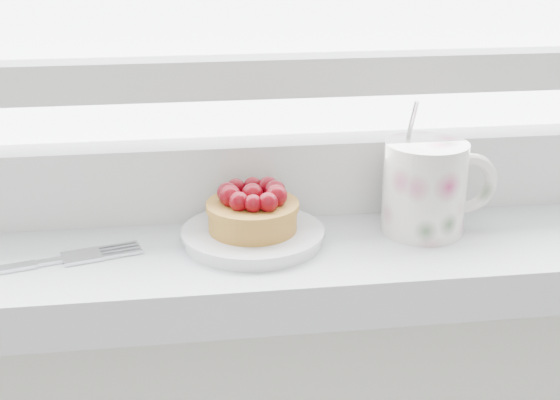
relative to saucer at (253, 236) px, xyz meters
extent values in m
cube|color=silver|center=(-0.02, 0.01, -0.03)|extent=(1.60, 0.20, 0.04)
cube|color=silver|center=(-0.02, 0.08, 0.03)|extent=(1.30, 0.05, 0.07)
cube|color=silver|center=(-0.02, 0.08, 0.12)|extent=(1.30, 0.04, 0.04)
cylinder|color=silver|center=(0.00, 0.00, 0.00)|extent=(0.12, 0.12, 0.01)
cylinder|color=#976221|center=(0.00, 0.00, 0.02)|extent=(0.08, 0.08, 0.02)
cylinder|color=#976221|center=(0.00, 0.00, 0.03)|extent=(0.08, 0.08, 0.01)
sphere|color=#4A0006|center=(0.00, 0.00, 0.04)|extent=(0.02, 0.02, 0.02)
sphere|color=#4A0006|center=(0.02, 0.00, 0.04)|extent=(0.02, 0.02, 0.02)
sphere|color=#4A0006|center=(0.02, 0.02, 0.04)|extent=(0.02, 0.02, 0.02)
sphere|color=#4A0006|center=(0.00, 0.02, 0.04)|extent=(0.02, 0.02, 0.02)
sphere|color=#4A0006|center=(-0.01, 0.02, 0.04)|extent=(0.02, 0.02, 0.02)
sphere|color=#4A0006|center=(-0.02, 0.01, 0.04)|extent=(0.02, 0.02, 0.02)
sphere|color=#4A0006|center=(-0.02, 0.00, 0.04)|extent=(0.02, 0.02, 0.02)
sphere|color=#4A0006|center=(-0.01, -0.01, 0.04)|extent=(0.02, 0.02, 0.02)
sphere|color=#4A0006|center=(0.00, -0.02, 0.04)|extent=(0.02, 0.02, 0.02)
sphere|color=#4A0006|center=(0.01, -0.02, 0.04)|extent=(0.02, 0.02, 0.02)
sphere|color=#4A0006|center=(0.02, -0.01, 0.04)|extent=(0.02, 0.02, 0.02)
cylinder|color=silver|center=(0.15, 0.00, 0.04)|extent=(0.08, 0.08, 0.08)
cylinder|color=black|center=(0.15, 0.00, 0.07)|extent=(0.06, 0.06, 0.01)
torus|color=silver|center=(0.19, 0.01, 0.04)|extent=(0.06, 0.01, 0.06)
cylinder|color=silver|center=(0.14, 0.02, 0.09)|extent=(0.01, 0.02, 0.05)
cube|color=silver|center=(-0.17, -0.02, 0.00)|extent=(0.02, 0.01, 0.00)
cube|color=silver|center=(-0.14, -0.01, 0.00)|extent=(0.04, 0.03, 0.00)
cube|color=silver|center=(-0.11, -0.01, 0.00)|extent=(0.04, 0.01, 0.00)
cube|color=silver|center=(-0.11, -0.01, 0.00)|extent=(0.04, 0.01, 0.00)
cube|color=silver|center=(-0.12, 0.00, 0.00)|extent=(0.04, 0.01, 0.00)
cube|color=silver|center=(-0.12, 0.00, 0.00)|extent=(0.04, 0.01, 0.00)
camera|label=1|loc=(-0.06, -0.62, 0.27)|focal=50.00mm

